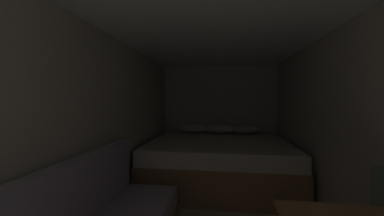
{
  "coord_description": "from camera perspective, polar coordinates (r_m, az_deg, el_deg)",
  "views": [
    {
      "loc": [
        0.05,
        -0.5,
        1.31
      ],
      "look_at": [
        -0.36,
        2.47,
        1.2
      ],
      "focal_mm": 20.5,
      "sensor_mm": 36.0,
      "label": 1
    }
  ],
  "objects": [
    {
      "name": "wall_back",
      "position": [
        4.48,
        7.14,
        -1.95
      ],
      "size": [
        2.36,
        0.05,
        2.0
      ],
      "primitive_type": "cube",
      "color": "beige",
      "rests_on": "ground"
    },
    {
      "name": "wall_left",
      "position": [
        2.46,
        -21.6,
        -5.36
      ],
      "size": [
        0.05,
        4.64,
        2.0
      ],
      "primitive_type": "cube",
      "color": "beige",
      "rests_on": "ground"
    },
    {
      "name": "wall_right",
      "position": [
        2.42,
        35.11,
        -5.72
      ],
      "size": [
        0.05,
        4.64,
        2.0
      ],
      "primitive_type": "cube",
      "color": "beige",
      "rests_on": "ground"
    },
    {
      "name": "ceiling_slab",
      "position": [
        2.24,
        6.58,
        20.59
      ],
      "size": [
        2.36,
        4.64,
        0.05
      ],
      "primitive_type": "cube",
      "color": "white",
      "rests_on": "wall_left"
    },
    {
      "name": "bed",
      "position": [
        3.63,
        6.93,
        -13.31
      ],
      "size": [
        2.14,
        1.83,
        0.85
      ],
      "color": "#9E7247",
      "rests_on": "ground"
    }
  ]
}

